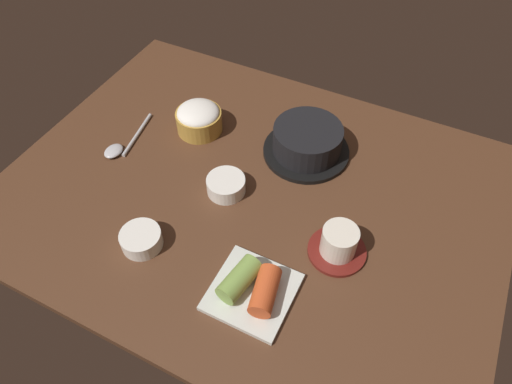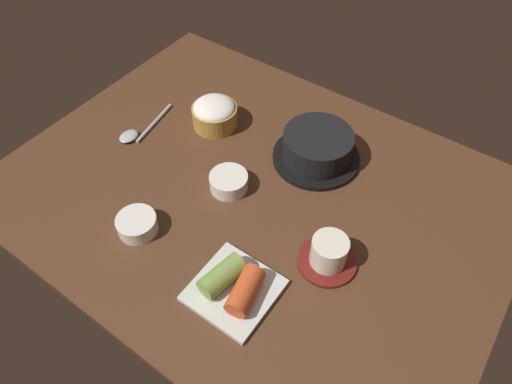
{
  "view_description": "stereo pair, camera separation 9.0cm",
  "coord_description": "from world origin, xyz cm",
  "px_view_note": "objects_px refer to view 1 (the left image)",
  "views": [
    {
      "loc": [
        27.68,
        -53.67,
        73.93
      ],
      "look_at": [
        2.0,
        -2.0,
        5.0
      ],
      "focal_mm": 32.22,
      "sensor_mm": 36.0,
      "label": 1
    },
    {
      "loc": [
        35.39,
        -49.06,
        73.93
      ],
      "look_at": [
        2.0,
        -2.0,
        5.0
      ],
      "focal_mm": 32.22,
      "sensor_mm": 36.0,
      "label": 2
    }
  ],
  "objects_px": {
    "rice_bowl": "(199,118)",
    "banchan_cup_center": "(226,185)",
    "spoon": "(121,146)",
    "tea_cup_with_saucer": "(339,244)",
    "stone_pot": "(307,141)",
    "kimchi_plate": "(252,288)",
    "side_bowl_near": "(141,239)"
  },
  "relations": [
    {
      "from": "rice_bowl",
      "to": "banchan_cup_center",
      "type": "distance_m",
      "value": 0.2
    },
    {
      "from": "banchan_cup_center",
      "to": "spoon",
      "type": "xyz_separation_m",
      "value": [
        -0.27,
        0.0,
        -0.01
      ]
    },
    {
      "from": "tea_cup_with_saucer",
      "to": "banchan_cup_center",
      "type": "height_order",
      "value": "tea_cup_with_saucer"
    },
    {
      "from": "stone_pot",
      "to": "spoon",
      "type": "xyz_separation_m",
      "value": [
        -0.37,
        -0.17,
        -0.03
      ]
    },
    {
      "from": "stone_pot",
      "to": "kimchi_plate",
      "type": "height_order",
      "value": "stone_pot"
    },
    {
      "from": "stone_pot",
      "to": "banchan_cup_center",
      "type": "relative_size",
      "value": 2.39
    },
    {
      "from": "rice_bowl",
      "to": "spoon",
      "type": "bearing_deg",
      "value": -133.83
    },
    {
      "from": "stone_pot",
      "to": "side_bowl_near",
      "type": "height_order",
      "value": "stone_pot"
    },
    {
      "from": "rice_bowl",
      "to": "side_bowl_near",
      "type": "xyz_separation_m",
      "value": [
        0.07,
        -0.32,
        -0.02
      ]
    },
    {
      "from": "tea_cup_with_saucer",
      "to": "spoon",
      "type": "height_order",
      "value": "tea_cup_with_saucer"
    },
    {
      "from": "rice_bowl",
      "to": "spoon",
      "type": "distance_m",
      "value": 0.18
    },
    {
      "from": "banchan_cup_center",
      "to": "kimchi_plate",
      "type": "relative_size",
      "value": 0.57
    },
    {
      "from": "banchan_cup_center",
      "to": "side_bowl_near",
      "type": "xyz_separation_m",
      "value": [
        -0.08,
        -0.18,
        -0.0
      ]
    },
    {
      "from": "stone_pot",
      "to": "side_bowl_near",
      "type": "bearing_deg",
      "value": -116.77
    },
    {
      "from": "stone_pot",
      "to": "rice_bowl",
      "type": "distance_m",
      "value": 0.25
    },
    {
      "from": "kimchi_plate",
      "to": "spoon",
      "type": "relative_size",
      "value": 0.85
    },
    {
      "from": "tea_cup_with_saucer",
      "to": "banchan_cup_center",
      "type": "xyz_separation_m",
      "value": [
        -0.25,
        0.04,
        -0.01
      ]
    },
    {
      "from": "kimchi_plate",
      "to": "side_bowl_near",
      "type": "relative_size",
      "value": 1.81
    },
    {
      "from": "banchan_cup_center",
      "to": "kimchi_plate",
      "type": "bearing_deg",
      "value": -50.44
    },
    {
      "from": "tea_cup_with_saucer",
      "to": "spoon",
      "type": "relative_size",
      "value": 0.66
    },
    {
      "from": "tea_cup_with_saucer",
      "to": "rice_bowl",
      "type": "bearing_deg",
      "value": 156.15
    },
    {
      "from": "rice_bowl",
      "to": "tea_cup_with_saucer",
      "type": "bearing_deg",
      "value": -23.85
    },
    {
      "from": "kimchi_plate",
      "to": "spoon",
      "type": "distance_m",
      "value": 0.46
    },
    {
      "from": "rice_bowl",
      "to": "kimchi_plate",
      "type": "distance_m",
      "value": 0.44
    },
    {
      "from": "side_bowl_near",
      "to": "kimchi_plate",
      "type": "bearing_deg",
      "value": 0.17
    },
    {
      "from": "kimchi_plate",
      "to": "side_bowl_near",
      "type": "xyz_separation_m",
      "value": [
        -0.23,
        -0.0,
        -0.0
      ]
    },
    {
      "from": "stone_pot",
      "to": "rice_bowl",
      "type": "bearing_deg",
      "value": -171.26
    },
    {
      "from": "stone_pot",
      "to": "spoon",
      "type": "relative_size",
      "value": 1.16
    },
    {
      "from": "banchan_cup_center",
      "to": "spoon",
      "type": "height_order",
      "value": "banchan_cup_center"
    },
    {
      "from": "tea_cup_with_saucer",
      "to": "banchan_cup_center",
      "type": "distance_m",
      "value": 0.26
    },
    {
      "from": "rice_bowl",
      "to": "banchan_cup_center",
      "type": "relative_size",
      "value": 1.31
    },
    {
      "from": "banchan_cup_center",
      "to": "spoon",
      "type": "bearing_deg",
      "value": 178.94
    }
  ]
}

